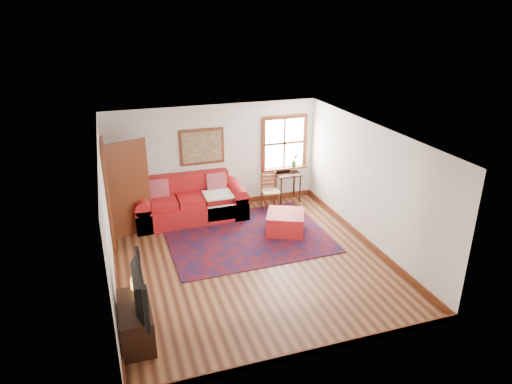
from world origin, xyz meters
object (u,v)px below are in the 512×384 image
object	(u,v)px
side_table	(288,178)
media_cabinet	(136,322)
ladder_back_chair	(270,189)
red_ottoman	(285,223)
red_leather_sofa	(190,205)

from	to	relation	value
side_table	media_cabinet	distance (m)	5.79
media_cabinet	ladder_back_chair	bearing A→B (deg)	48.16
ladder_back_chair	media_cabinet	xyz separation A→B (m)	(-3.48, -3.88, -0.17)
red_ottoman	media_cabinet	xyz separation A→B (m)	(-3.35, -2.51, 0.06)
red_ottoman	media_cabinet	distance (m)	4.18
red_leather_sofa	ladder_back_chair	world-z (taller)	red_leather_sofa
red_ottoman	ladder_back_chair	bearing A→B (deg)	109.43
side_table	ladder_back_chair	xyz separation A→B (m)	(-0.57, -0.24, -0.14)
red_leather_sofa	ladder_back_chair	xyz separation A→B (m)	(1.95, 0.02, 0.13)
red_leather_sofa	side_table	distance (m)	2.55
red_leather_sofa	media_cabinet	xyz separation A→B (m)	(-1.53, -3.86, -0.04)
side_table	ladder_back_chair	distance (m)	0.64
ladder_back_chair	media_cabinet	size ratio (longest dim) A/B	0.83
side_table	media_cabinet	bearing A→B (deg)	-134.47
red_leather_sofa	red_ottoman	size ratio (longest dim) A/B	3.23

